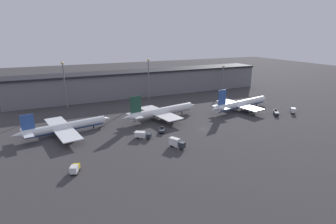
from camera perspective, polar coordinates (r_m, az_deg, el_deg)
The scene contains 14 objects.
ground at distance 124.04m, azimuth 7.78°, elevation -3.76°, with size 600.00×600.00×0.00m, color #383538.
terminal_building at distance 192.51m, azimuth -4.97°, elevation 6.45°, with size 181.32×20.29×17.64m.
airplane_0 at distance 124.97m, azimuth -21.53°, elevation -3.09°, with size 42.37×36.39×11.60m.
airplane_1 at distance 137.19m, azimuth -1.38°, elevation 0.05°, with size 45.46×31.01×14.19m.
airplane_2 at distance 158.80m, azimuth 15.63°, elevation 1.69°, with size 47.62×29.71×13.94m.
service_vehicle_0 at distance 155.85m, azimuth 22.47°, elevation -0.10°, with size 6.39×7.15×2.82m.
service_vehicle_1 at distance 163.03m, azimuth 25.57°, elevation 0.38°, with size 5.47×5.49×3.15m.
service_vehicle_2 at distance 118.86m, azimuth -1.32°, elevation -3.96°, with size 4.19×5.12×2.41m.
service_vehicle_3 at distance 112.69m, azimuth -5.59°, elevation -4.93°, with size 7.28×5.90×2.92m.
service_vehicle_4 at distance 90.84m, azimuth -19.65°, elevation -11.55°, with size 3.67×5.05×2.82m.
service_vehicle_5 at distance 103.31m, azimuth 1.88°, elevation -6.71°, with size 5.03×6.95×3.70m.
lamp_post_0 at distance 166.26m, azimuth -21.66°, elevation 6.66°, with size 1.80×1.80×27.61m.
lamp_post_1 at distance 176.61m, azimuth -4.27°, elevation 8.28°, with size 1.80×1.80×27.39m.
lamp_post_2 at distance 205.59m, azimuth 11.87°, elevation 8.03°, with size 1.80×1.80×20.06m.
Camera 1 is at (-62.68, -97.92, 43.21)m, focal length 28.00 mm.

